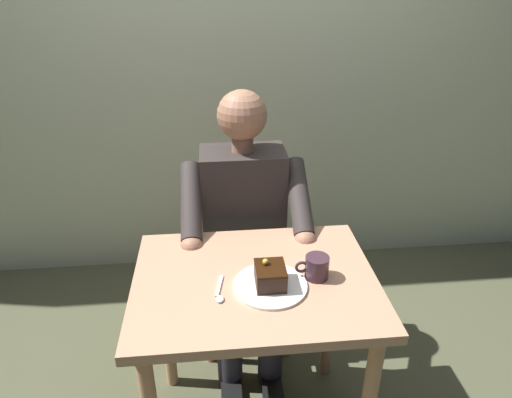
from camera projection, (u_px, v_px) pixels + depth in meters
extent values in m
cube|color=beige|center=(230.00, 9.00, 2.36)|extent=(6.40, 0.12, 3.00)
cube|color=tan|center=(255.00, 282.00, 1.56)|extent=(0.83, 0.63, 0.04)
cylinder|color=tan|center=(330.00, 309.00, 1.99)|extent=(0.05, 0.05, 0.73)
cylinder|color=tan|center=(166.00, 320.00, 1.93)|extent=(0.05, 0.05, 0.73)
cube|color=#C77461|center=(244.00, 263.00, 2.19)|extent=(0.42, 0.42, 0.04)
cube|color=#C77461|center=(240.00, 200.00, 2.25)|extent=(0.38, 0.04, 0.45)
cylinder|color=#C77461|center=(286.00, 321.00, 2.14)|extent=(0.04, 0.04, 0.43)
cylinder|color=#C77461|center=(209.00, 326.00, 2.11)|extent=(0.04, 0.04, 0.43)
cylinder|color=#C77461|center=(275.00, 275.00, 2.46)|extent=(0.04, 0.04, 0.43)
cylinder|color=#C77461|center=(208.00, 279.00, 2.43)|extent=(0.04, 0.04, 0.43)
cube|color=#322B29|center=(243.00, 210.00, 2.04)|extent=(0.36, 0.22, 0.56)
sphere|color=#9A684F|center=(242.00, 115.00, 1.84)|extent=(0.20, 0.20, 0.20)
cylinder|color=#9A684F|center=(242.00, 144.00, 1.89)|extent=(0.09, 0.09, 0.06)
cylinder|color=#322B29|center=(299.00, 197.00, 1.87)|extent=(0.08, 0.33, 0.26)
sphere|color=#9A684F|center=(305.00, 241.00, 1.78)|extent=(0.09, 0.09, 0.09)
cylinder|color=#322B29|center=(191.00, 202.00, 1.84)|extent=(0.08, 0.33, 0.26)
sphere|color=#9A684F|center=(192.00, 247.00, 1.74)|extent=(0.09, 0.09, 0.09)
cylinder|color=#312E39|center=(266.00, 280.00, 2.07)|extent=(0.13, 0.38, 0.14)
cylinder|color=#312E39|center=(226.00, 282.00, 2.06)|extent=(0.13, 0.38, 0.14)
cylinder|color=#312E39|center=(270.00, 346.00, 2.02)|extent=(0.11, 0.11, 0.41)
cube|color=black|center=(271.00, 385.00, 2.04)|extent=(0.09, 0.22, 0.05)
cylinder|color=#312E39|center=(230.00, 349.00, 2.00)|extent=(0.11, 0.11, 0.41)
cube|color=black|center=(231.00, 388.00, 2.03)|extent=(0.09, 0.22, 0.05)
cylinder|color=white|center=(270.00, 285.00, 1.51)|extent=(0.25, 0.25, 0.01)
cube|color=#342219|center=(270.00, 277.00, 1.49)|extent=(0.10, 0.11, 0.06)
cube|color=black|center=(270.00, 268.00, 1.48)|extent=(0.10, 0.11, 0.01)
sphere|color=gold|center=(265.00, 262.00, 1.48)|extent=(0.02, 0.02, 0.02)
cylinder|color=#3B242E|center=(317.00, 267.00, 1.54)|extent=(0.08, 0.08, 0.08)
torus|color=#3B242E|center=(302.00, 267.00, 1.53)|extent=(0.05, 0.01, 0.05)
cylinder|color=black|center=(318.00, 259.00, 1.53)|extent=(0.07, 0.07, 0.01)
cube|color=silver|center=(219.00, 286.00, 1.51)|extent=(0.03, 0.11, 0.01)
ellipsoid|color=silver|center=(220.00, 299.00, 1.45)|extent=(0.03, 0.04, 0.01)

